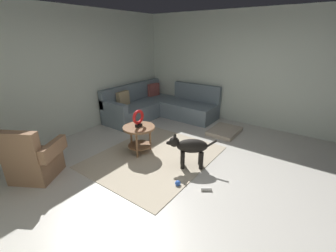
{
  "coord_description": "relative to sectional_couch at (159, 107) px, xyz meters",
  "views": [
    {
      "loc": [
        -2.7,
        -1.68,
        2.11
      ],
      "look_at": [
        0.45,
        0.6,
        0.55
      ],
      "focal_mm": 24.05,
      "sensor_mm": 36.0,
      "label": 1
    }
  ],
  "objects": [
    {
      "name": "dog_toy_rope",
      "position": [
        -2.16,
        -2.57,
        -0.26
      ],
      "size": [
        0.13,
        0.16,
        0.05
      ],
      "primitive_type": "cylinder",
      "rotation": [
        0.0,
        1.57,
        2.18
      ],
      "color": "silver",
      "rests_on": "ground_plane"
    },
    {
      "name": "dog",
      "position": [
        -1.75,
        -2.02,
        0.09
      ],
      "size": [
        0.52,
        0.73,
        0.63
      ],
      "rotation": [
        0.0,
        0.0,
        0.6
      ],
      "color": "black",
      "rests_on": "ground_plane"
    },
    {
      "name": "side_table",
      "position": [
        -1.86,
        -0.98,
        0.13
      ],
      "size": [
        0.6,
        0.6,
        0.54
      ],
      "color": "brown",
      "rests_on": "ground_plane"
    },
    {
      "name": "dog_bed_mat",
      "position": [
        -0.01,
        -1.94,
        -0.24
      ],
      "size": [
        0.8,
        0.6,
        0.09
      ],
      "primitive_type": "cube",
      "color": "#B2A38E",
      "rests_on": "ground_plane"
    },
    {
      "name": "sectional_couch",
      "position": [
        0.0,
        0.0,
        0.0
      ],
      "size": [
        2.2,
        2.25,
        0.88
      ],
      "color": "slate",
      "rests_on": "ground_plane"
    },
    {
      "name": "area_rug",
      "position": [
        -1.84,
        -1.32,
        -0.28
      ],
      "size": [
        2.3,
        1.9,
        0.01
      ],
      "primitive_type": "cube",
      "color": "#BCAD93",
      "rests_on": "ground_plane"
    },
    {
      "name": "wall_back",
      "position": [
        -1.99,
        0.92,
        1.06
      ],
      "size": [
        6.0,
        0.12,
        2.7
      ],
      "primitive_type": "cube",
      "color": "silver",
      "rests_on": "ground_plane"
    },
    {
      "name": "wall_right",
      "position": [
        0.95,
        -2.02,
        1.06
      ],
      "size": [
        0.12,
        6.0,
        2.7
      ],
      "primitive_type": "cube",
      "color": "silver",
      "rests_on": "ground_plane"
    },
    {
      "name": "torus_sculpture",
      "position": [
        -1.86,
        -0.98,
        0.42
      ],
      "size": [
        0.28,
        0.08,
        0.33
      ],
      "color": "black",
      "rests_on": "side_table"
    },
    {
      "name": "armchair",
      "position": [
        -3.46,
        -0.22,
        0.03
      ],
      "size": [
        0.92,
        0.99,
        0.88
      ],
      "rotation": [
        0.0,
        0.0,
        -1.04
      ],
      "color": "#936B4C",
      "rests_on": "ground_plane"
    },
    {
      "name": "ground_plane",
      "position": [
        -1.99,
        -2.02,
        -0.34
      ],
      "size": [
        6.0,
        6.0,
        0.1
      ],
      "primitive_type": "cube",
      "color": "beige"
    },
    {
      "name": "dog_toy_ball",
      "position": [
        -2.3,
        -2.16,
        -0.25
      ],
      "size": [
        0.09,
        0.09,
        0.09
      ],
      "primitive_type": "sphere",
      "color": "blue",
      "rests_on": "ground_plane"
    }
  ]
}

